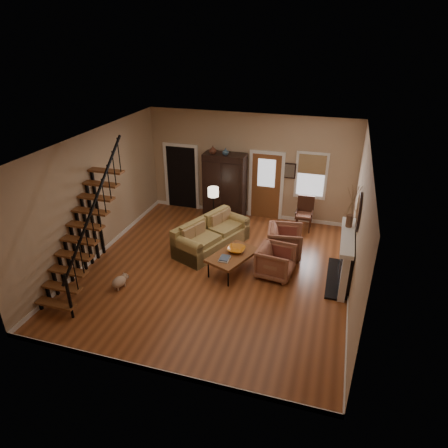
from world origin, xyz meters
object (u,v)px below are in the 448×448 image
(armchair_left, at_px, (276,262))
(floor_lamp, at_px, (213,209))
(coffee_table, at_px, (233,263))
(armoire, at_px, (225,186))
(side_chair, at_px, (304,214))
(sofa, at_px, (212,235))
(armchair_right, at_px, (285,242))

(armchair_left, height_order, floor_lamp, floor_lamp)
(coffee_table, bearing_deg, armoire, 110.06)
(coffee_table, relative_size, side_chair, 1.30)
(sofa, relative_size, floor_lamp, 1.60)
(armchair_left, bearing_deg, side_chair, -0.95)
(floor_lamp, bearing_deg, coffee_table, -60.14)
(armchair_left, bearing_deg, floor_lamp, 56.78)
(armoire, distance_m, side_chair, 2.61)
(armchair_left, xyz_separation_m, armchair_right, (0.06, 1.03, 0.03))
(armoire, relative_size, coffee_table, 1.59)
(armoire, relative_size, floor_lamp, 1.51)
(armoire, xyz_separation_m, coffee_table, (1.12, -3.06, -0.80))
(armchair_right, relative_size, side_chair, 0.90)
(armchair_right, height_order, floor_lamp, floor_lamp)
(coffee_table, height_order, side_chair, side_chair)
(armchair_left, relative_size, floor_lamp, 0.62)
(coffee_table, xyz_separation_m, side_chair, (1.43, 2.86, 0.26))
(floor_lamp, height_order, side_chair, floor_lamp)
(armchair_left, bearing_deg, sofa, 74.04)
(armchair_left, bearing_deg, armoire, 43.69)
(armchair_left, xyz_separation_m, floor_lamp, (-2.22, 1.87, 0.30))
(sofa, distance_m, side_chair, 2.98)
(sofa, distance_m, coffee_table, 1.30)
(armchair_left, relative_size, side_chair, 0.85)
(sofa, height_order, floor_lamp, floor_lamp)
(coffee_table, bearing_deg, side_chair, 63.34)
(armoire, height_order, side_chair, armoire)
(sofa, bearing_deg, armchair_left, -0.07)
(armchair_left, distance_m, floor_lamp, 2.91)
(coffee_table, bearing_deg, sofa, 132.09)
(armoire, bearing_deg, armchair_right, -40.05)
(coffee_table, bearing_deg, floor_lamp, 119.86)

